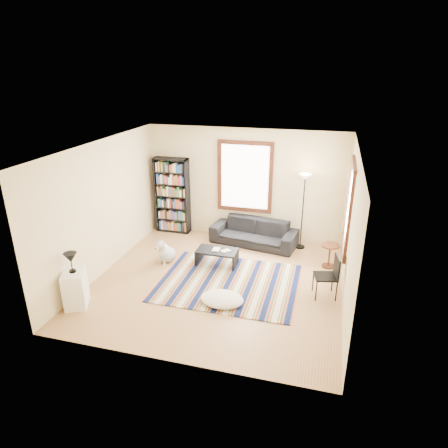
% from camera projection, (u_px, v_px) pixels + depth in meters
% --- Properties ---
extents(floor, '(5.00, 5.00, 0.10)m').
position_uv_depth(floor, '(218.00, 284.00, 8.33)').
color(floor, '#A9804D').
rests_on(floor, ground).
extents(ceiling, '(5.00, 5.00, 0.10)m').
position_uv_depth(ceiling, '(217.00, 145.00, 7.25)').
color(ceiling, white).
rests_on(ceiling, floor).
extents(wall_back, '(5.00, 0.10, 2.80)m').
position_uv_depth(wall_back, '(245.00, 184.00, 10.07)').
color(wall_back, beige).
rests_on(wall_back, floor).
extents(wall_front, '(5.00, 0.10, 2.80)m').
position_uv_depth(wall_front, '(166.00, 283.00, 5.50)').
color(wall_front, beige).
rests_on(wall_front, floor).
extents(wall_left, '(0.10, 5.00, 2.80)m').
position_uv_depth(wall_left, '(101.00, 207.00, 8.41)').
color(wall_left, beige).
rests_on(wall_left, floor).
extents(wall_right, '(0.10, 5.00, 2.80)m').
position_uv_depth(wall_right, '(353.00, 232.00, 7.16)').
color(wall_right, beige).
rests_on(wall_right, floor).
extents(window_back, '(1.20, 0.06, 1.60)m').
position_uv_depth(window_back, '(245.00, 177.00, 9.92)').
color(window_back, white).
rests_on(window_back, wall_back).
extents(window_right, '(0.06, 1.20, 1.60)m').
position_uv_depth(window_right, '(349.00, 207.00, 7.82)').
color(window_right, white).
rests_on(window_right, wall_right).
extents(rug, '(2.83, 2.27, 0.02)m').
position_uv_depth(rug, '(229.00, 282.00, 8.26)').
color(rug, '#0D1842').
rests_on(rug, floor).
extents(sofa, '(2.22, 1.16, 0.62)m').
position_uv_depth(sofa, '(254.00, 232.00, 9.94)').
color(sofa, black).
rests_on(sofa, floor).
extents(bookshelf, '(0.90, 0.30, 2.00)m').
position_uv_depth(bookshelf, '(172.00, 196.00, 10.48)').
color(bookshelf, black).
rests_on(bookshelf, floor).
extents(coffee_table, '(0.98, 0.67, 0.36)m').
position_uv_depth(coffee_table, '(217.00, 257.00, 8.96)').
color(coffee_table, black).
rests_on(coffee_table, floor).
extents(book_a, '(0.22, 0.16, 0.02)m').
position_uv_depth(book_a, '(213.00, 249.00, 8.91)').
color(book_a, beige).
rests_on(book_a, coffee_table).
extents(book_b, '(0.24, 0.24, 0.01)m').
position_uv_depth(book_b, '(224.00, 250.00, 8.89)').
color(book_b, beige).
rests_on(book_b, coffee_table).
extents(floor_cushion, '(0.87, 0.68, 0.21)m').
position_uv_depth(floor_cushion, '(222.00, 299.00, 7.50)').
color(floor_cushion, silver).
rests_on(floor_cushion, floor).
extents(floor_lamp, '(0.39, 0.39, 1.86)m').
position_uv_depth(floor_lamp, '(303.00, 212.00, 9.52)').
color(floor_lamp, black).
rests_on(floor_lamp, floor).
extents(side_table, '(0.49, 0.49, 0.54)m').
position_uv_depth(side_table, '(329.00, 256.00, 8.82)').
color(side_table, '#401C10').
rests_on(side_table, floor).
extents(folding_chair, '(0.50, 0.49, 0.86)m').
position_uv_depth(folding_chair, '(325.00, 276.00, 7.64)').
color(folding_chair, black).
rests_on(folding_chair, floor).
extents(white_cabinet, '(0.55, 0.61, 0.70)m').
position_uv_depth(white_cabinet, '(75.00, 289.00, 7.38)').
color(white_cabinet, white).
rests_on(white_cabinet, floor).
extents(table_lamp, '(0.31, 0.31, 0.38)m').
position_uv_depth(table_lamp, '(71.00, 263.00, 7.18)').
color(table_lamp, black).
rests_on(table_lamp, white_cabinet).
extents(dog, '(0.58, 0.68, 0.57)m').
position_uv_depth(dog, '(167.00, 250.00, 9.07)').
color(dog, silver).
rests_on(dog, floor).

